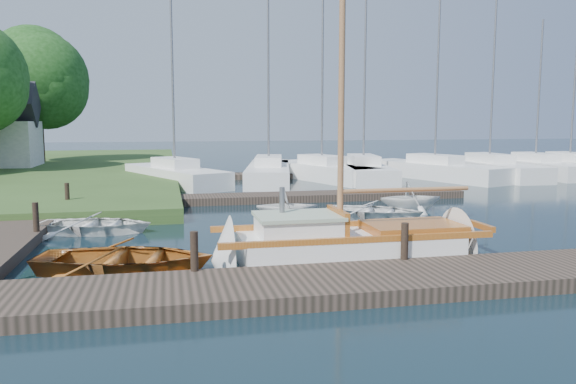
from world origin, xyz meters
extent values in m
plane|color=black|center=(0.00, 0.00, 0.00)|extent=(160.00, 160.00, 0.00)
cube|color=#2B241C|center=(0.00, -6.00, 0.15)|extent=(18.00, 2.20, 0.30)
cube|color=#2B241C|center=(-8.00, 2.00, 0.15)|extent=(2.20, 18.00, 0.30)
cube|color=#2B241C|center=(2.00, 6.50, 0.15)|extent=(14.00, 1.60, 0.30)
cube|color=#2B241C|center=(10.00, 16.00, 0.15)|extent=(30.00, 1.60, 0.30)
cylinder|color=black|center=(-3.00, -5.00, 0.70)|extent=(0.16, 0.16, 0.80)
cylinder|color=black|center=(1.50, -5.00, 0.70)|extent=(0.16, 0.16, 0.80)
cylinder|color=black|center=(-7.00, 0.00, 0.70)|extent=(0.16, 0.16, 0.80)
cylinder|color=black|center=(-7.00, 5.00, 0.70)|extent=(0.16, 0.16, 0.80)
cube|color=white|center=(0.58, -3.92, 0.23)|extent=(5.00, 2.00, 0.90)
cone|color=white|center=(3.63, -3.92, 0.23)|extent=(1.30, 1.96, 1.96)
cone|color=white|center=(-2.37, -3.92, 0.23)|extent=(1.00, 1.96, 1.96)
cube|color=#9A4612|center=(0.57, -2.98, 0.74)|extent=(6.20, 0.13, 0.14)
cube|color=#9A4612|center=(0.58, -4.86, 0.74)|extent=(6.20, 0.13, 0.14)
cube|color=#9A4612|center=(3.98, -3.92, 0.74)|extent=(0.12, 1.10, 0.14)
cube|color=white|center=(-0.62, -3.92, 0.90)|extent=(1.80, 1.40, 0.44)
cube|color=#A5BA9D|center=(-0.62, -3.92, 1.15)|extent=(1.90, 1.50, 0.08)
cube|color=#9A4612|center=(0.33, -3.92, 0.98)|extent=(0.12, 1.40, 0.60)
cylinder|color=slate|center=(-0.93, -3.62, 1.48)|extent=(0.12, 0.12, 0.60)
cube|color=#9A4612|center=(2.18, -3.92, 0.78)|extent=(2.20, 1.50, 0.20)
cylinder|color=brown|center=(0.38, -3.92, 4.88)|extent=(0.14, 0.14, 8.40)
cylinder|color=brown|center=(1.98, -3.92, 1.68)|extent=(3.20, 0.10, 0.10)
imported|color=#9A4612|center=(-4.44, -3.63, 0.40)|extent=(4.31, 3.46, 0.79)
imported|color=white|center=(-5.60, 1.05, 0.34)|extent=(3.75, 3.05, 0.68)
imported|color=white|center=(0.47, 2.22, 0.55)|extent=(2.35, 2.11, 1.11)
imported|color=white|center=(3.35, 1.65, 0.34)|extent=(4.06, 3.74, 0.69)
imported|color=white|center=(5.24, 2.87, 0.61)|extent=(2.40, 2.10, 1.21)
cube|color=white|center=(-3.08, 13.60, 0.45)|extent=(5.46, 8.53, 0.90)
cube|color=white|center=(-3.08, 13.60, 1.15)|extent=(2.49, 3.24, 0.50)
cylinder|color=slate|center=(-3.08, 13.60, 5.73)|extent=(0.12, 0.12, 9.67)
cube|color=white|center=(2.01, 14.27, 0.45)|extent=(4.08, 9.72, 0.90)
cube|color=white|center=(2.01, 14.27, 1.15)|extent=(2.05, 3.53, 0.50)
cylinder|color=slate|center=(2.01, 14.27, 5.37)|extent=(0.12, 0.12, 8.94)
cube|color=white|center=(5.06, 14.35, 0.45)|extent=(4.87, 8.51, 0.90)
cube|color=white|center=(5.06, 14.35, 1.15)|extent=(2.30, 3.19, 0.50)
cylinder|color=slate|center=(5.06, 14.35, 5.70)|extent=(0.12, 0.12, 9.60)
cube|color=white|center=(7.40, 13.98, 0.45)|extent=(3.80, 9.56, 0.90)
cube|color=white|center=(7.40, 13.98, 1.15)|extent=(1.95, 3.46, 0.50)
cylinder|color=slate|center=(7.40, 13.98, 5.98)|extent=(0.12, 0.12, 10.16)
cube|color=white|center=(11.60, 13.60, 0.45)|extent=(5.23, 9.39, 0.90)
cube|color=white|center=(11.60, 13.60, 1.15)|extent=(2.42, 3.50, 0.50)
cylinder|color=slate|center=(11.60, 13.60, 5.55)|extent=(0.12, 0.12, 9.29)
cube|color=white|center=(15.23, 13.82, 0.45)|extent=(2.27, 9.16, 0.90)
cube|color=white|center=(15.23, 13.82, 1.15)|extent=(1.42, 3.21, 0.50)
cylinder|color=slate|center=(15.23, 13.82, 6.33)|extent=(0.12, 0.12, 10.85)
cube|color=white|center=(18.36, 13.87, 0.45)|extent=(2.37, 8.27, 0.90)
cube|color=white|center=(18.36, 13.87, 1.15)|extent=(1.46, 2.91, 0.50)
cylinder|color=slate|center=(18.36, 13.87, 5.07)|extent=(0.12, 0.12, 8.34)
cube|color=white|center=(20.68, 13.78, 0.45)|extent=(2.96, 8.90, 0.90)
cube|color=white|center=(20.68, 13.78, 1.15)|extent=(1.66, 3.17, 0.50)
cylinder|color=slate|center=(20.68, 13.78, 6.62)|extent=(0.12, 0.12, 11.44)
cylinder|color=#332114|center=(-12.00, 26.00, 2.34)|extent=(0.36, 0.36, 3.67)
sphere|color=#153C10|center=(-12.00, 26.00, 6.11)|extent=(6.73, 6.73, 6.73)
sphere|color=#153C10|center=(-11.50, 25.70, 5.60)|extent=(5.71, 5.71, 5.71)
sphere|color=#153C10|center=(-12.40, 26.40, 6.82)|extent=(6.12, 6.12, 6.12)
camera|label=1|loc=(-3.49, -16.10, 3.26)|focal=35.00mm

